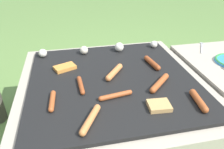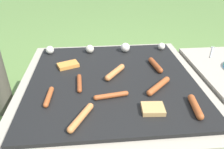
{
  "view_description": "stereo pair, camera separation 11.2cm",
  "coord_description": "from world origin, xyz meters",
  "views": [
    {
      "loc": [
        -0.2,
        -0.95,
        1.02
      ],
      "look_at": [
        0.0,
        0.0,
        0.46
      ],
      "focal_mm": 35.0,
      "sensor_mm": 36.0,
      "label": 1
    },
    {
      "loc": [
        -0.09,
        -0.97,
        1.02
      ],
      "look_at": [
        0.0,
        0.0,
        0.46
      ],
      "focal_mm": 35.0,
      "sensor_mm": 36.0,
      "label": 2
    }
  ],
  "objects": [
    {
      "name": "grill",
      "position": [
        0.0,
        0.0,
        0.22
      ],
      "size": [
        0.95,
        0.95,
        0.44
      ],
      "color": "#A89E8C",
      "rests_on": "ground_plane"
    },
    {
      "name": "sausage_front_center",
      "position": [
        -0.3,
        -0.15,
        0.45
      ],
      "size": [
        0.03,
        0.14,
        0.02
      ],
      "color": "#A34C23",
      "rests_on": "grill"
    },
    {
      "name": "sausage_back_right",
      "position": [
        0.32,
        -0.29,
        0.45
      ],
      "size": [
        0.04,
        0.15,
        0.03
      ],
      "color": "#A34C23",
      "rests_on": "grill"
    },
    {
      "name": "sausage_mid_left",
      "position": [
        0.21,
        -0.12,
        0.45
      ],
      "size": [
        0.14,
        0.14,
        0.03
      ],
      "color": "#A34C23",
      "rests_on": "grill"
    },
    {
      "name": "ground_plane",
      "position": [
        0.0,
        0.0,
        0.0
      ],
      "size": [
        14.0,
        14.0,
        0.0
      ],
      "primitive_type": "plane",
      "color": "#608442"
    },
    {
      "name": "sausage_back_left",
      "position": [
        -0.17,
        -0.05,
        0.45
      ],
      "size": [
        0.03,
        0.15,
        0.02
      ],
      "color": "#93421E",
      "rests_on": "grill"
    },
    {
      "name": "sausage_front_right",
      "position": [
        0.02,
        0.03,
        0.46
      ],
      "size": [
        0.12,
        0.14,
        0.03
      ],
      "color": "#C6753D",
      "rests_on": "grill"
    },
    {
      "name": "fork_utensil",
      "position": [
        0.67,
        0.26,
        0.44
      ],
      "size": [
        0.11,
        0.16,
        0.01
      ],
      "color": "silver",
      "rests_on": "side_ledge"
    },
    {
      "name": "sausage_front_left",
      "position": [
        -0.15,
        -0.31,
        0.45
      ],
      "size": [
        0.1,
        0.16,
        0.03
      ],
      "color": "#C6753D",
      "rests_on": "grill"
    },
    {
      "name": "mushroom_row",
      "position": [
        -0.01,
        0.33,
        0.47
      ],
      "size": [
        0.77,
        0.07,
        0.06
      ],
      "color": "silver",
      "rests_on": "grill"
    },
    {
      "name": "sausage_mid_right",
      "position": [
        -0.02,
        -0.17,
        0.45
      ],
      "size": [
        0.16,
        0.04,
        0.02
      ],
      "color": "#A34C23",
      "rests_on": "grill"
    },
    {
      "name": "bread_slice_right",
      "position": [
        0.14,
        -0.28,
        0.45
      ],
      "size": [
        0.1,
        0.08,
        0.02
      ],
      "color": "tan",
      "rests_on": "grill"
    },
    {
      "name": "sausage_back_center",
      "position": [
        0.25,
        0.09,
        0.45
      ],
      "size": [
        0.05,
        0.16,
        0.03
      ],
      "color": "#93421E",
      "rests_on": "grill"
    },
    {
      "name": "bread_slice_left",
      "position": [
        -0.24,
        0.15,
        0.45
      ],
      "size": [
        0.13,
        0.11,
        0.02
      ],
      "color": "#D18438",
      "rests_on": "grill"
    }
  ]
}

